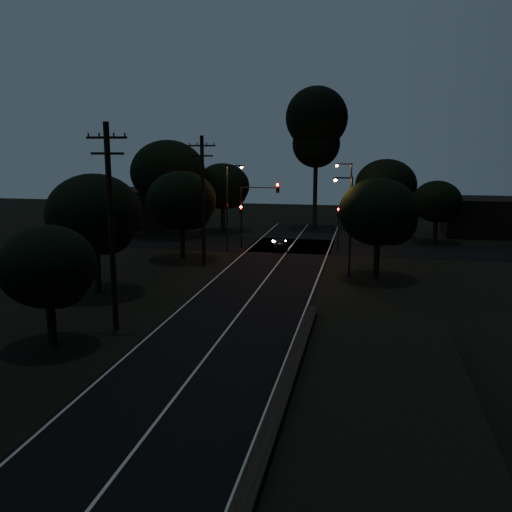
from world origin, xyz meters
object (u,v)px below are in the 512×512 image
at_px(utility_pole_far, 203,198).
at_px(car, 280,244).
at_px(signal_mast, 259,203).
at_px(streetlight_c, 348,219).
at_px(tall_pine, 316,126).
at_px(streetlight_a, 229,202).
at_px(utility_pole_mid, 111,224).
at_px(signal_left, 241,219).
at_px(streetlight_b, 349,198).
at_px(signal_right, 339,221).

relative_size(utility_pole_far, car, 3.35).
height_order(signal_mast, streetlight_c, streetlight_c).
bearing_deg(tall_pine, car, -96.65).
relative_size(streetlight_a, streetlight_c, 1.07).
bearing_deg(streetlight_c, utility_pole_mid, -128.26).
bearing_deg(utility_pole_far, signal_left, 80.06).
relative_size(streetlight_b, car, 2.56).
height_order(utility_pole_mid, car, utility_pole_mid).
height_order(signal_left, streetlight_b, streetlight_b).
distance_m(signal_right, streetlight_c, 10.18).
relative_size(signal_left, streetlight_c, 0.55).
relative_size(utility_pole_mid, streetlight_a, 1.38).
xyz_separation_m(tall_pine, signal_mast, (-3.91, -15.01, -7.45)).
relative_size(tall_pine, signal_mast, 2.61).
bearing_deg(streetlight_a, utility_pole_mid, -91.73).
bearing_deg(utility_pole_far, utility_pole_mid, -90.00).
bearing_deg(signal_left, signal_mast, 0.13).
height_order(signal_left, streetlight_c, streetlight_c).
relative_size(signal_left, streetlight_b, 0.51).
distance_m(signal_mast, car, 4.37).
bearing_deg(signal_left, streetlight_c, -43.76).
height_order(streetlight_a, streetlight_b, same).
relative_size(utility_pole_far, streetlight_b, 1.31).
relative_size(utility_pole_far, signal_right, 2.56).
relative_size(tall_pine, streetlight_b, 2.04).
distance_m(signal_left, streetlight_b, 10.84).
relative_size(streetlight_c, car, 2.40).
xyz_separation_m(utility_pole_mid, streetlight_a, (0.69, 23.00, -1.10)).
xyz_separation_m(utility_pole_mid, streetlight_c, (11.83, 15.00, -1.39)).
relative_size(utility_pole_mid, signal_mast, 1.76).
height_order(utility_pole_far, tall_pine, tall_pine).
xyz_separation_m(utility_pole_mid, tall_pine, (7.00, 40.00, 6.05)).
distance_m(signal_right, streetlight_a, 10.26).
bearing_deg(utility_pole_mid, streetlight_c, 51.74).
xyz_separation_m(utility_pole_far, signal_mast, (3.09, 7.99, -1.15)).
bearing_deg(utility_pole_mid, signal_left, 86.79).
distance_m(signal_left, car, 4.47).
distance_m(utility_pole_far, streetlight_a, 6.10).
xyz_separation_m(signal_right, streetlight_a, (-9.91, -1.99, 1.80)).
bearing_deg(car, utility_pole_far, 43.04).
bearing_deg(utility_pole_far, streetlight_b, 46.70).
relative_size(tall_pine, car, 5.22).
xyz_separation_m(signal_left, signal_mast, (1.69, 0.00, 1.50)).
distance_m(signal_left, signal_mast, 2.26).
xyz_separation_m(utility_pole_mid, signal_right, (10.60, 24.99, -2.90)).
relative_size(signal_mast, streetlight_c, 0.83).
xyz_separation_m(utility_pole_far, streetlight_c, (11.83, -2.00, -1.13)).
distance_m(utility_pole_far, tall_pine, 24.85).
bearing_deg(signal_left, tall_pine, 69.54).
relative_size(streetlight_b, streetlight_c, 1.07).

